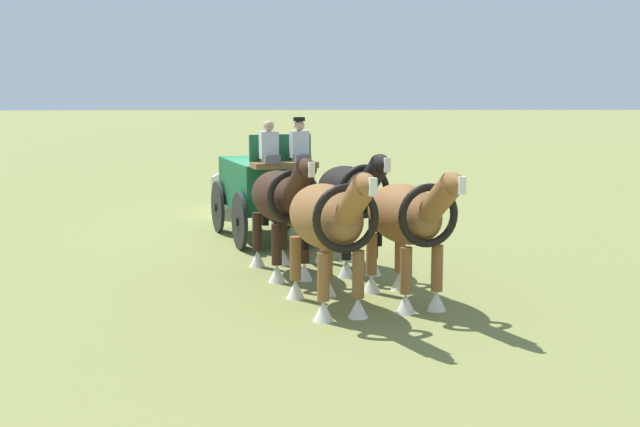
% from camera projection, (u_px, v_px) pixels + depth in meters
% --- Properties ---
extents(ground_plane, '(220.00, 220.00, 0.00)m').
position_uv_depth(ground_plane, '(265.00, 238.00, 19.18)').
color(ground_plane, olive).
extents(show_wagon, '(5.78, 2.65, 2.78)m').
position_uv_depth(show_wagon, '(266.00, 186.00, 18.85)').
color(show_wagon, '#195B38').
rests_on(show_wagon, ground).
extents(draft_horse_rear_near, '(2.98, 1.46, 2.28)m').
position_uv_depth(draft_horse_rear_near, '(349.00, 195.00, 15.65)').
color(draft_horse_rear_near, black).
rests_on(draft_horse_rear_near, ground).
extents(draft_horse_rear_off, '(2.97, 1.44, 2.24)m').
position_uv_depth(draft_horse_rear_off, '(282.00, 200.00, 15.25)').
color(draft_horse_rear_off, '#331E14').
rests_on(draft_horse_rear_off, ground).
extents(draft_horse_lead_near, '(2.98, 1.46, 2.23)m').
position_uv_depth(draft_horse_lead_near, '(407.00, 218.00, 13.21)').
color(draft_horse_lead_near, brown).
rests_on(draft_horse_lead_near, ground).
extents(draft_horse_lead_off, '(3.01, 1.51, 2.26)m').
position_uv_depth(draft_horse_lead_off, '(328.00, 221.00, 12.81)').
color(draft_horse_lead_off, brown).
rests_on(draft_horse_lead_off, ground).
extents(sponsor_banner, '(3.19, 0.35, 1.10)m').
position_uv_depth(sponsor_banner, '(223.00, 191.00, 23.47)').
color(sponsor_banner, silver).
rests_on(sponsor_banner, ground).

